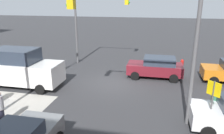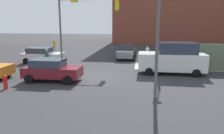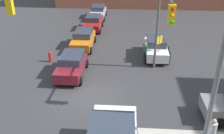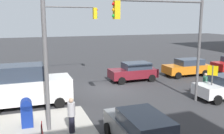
# 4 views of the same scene
# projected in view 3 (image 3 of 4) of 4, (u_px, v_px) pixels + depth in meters

# --- Properties ---
(ground_plane) EXTENTS (120.00, 120.00, 0.00)m
(ground_plane) POSITION_uv_depth(u_px,v_px,m) (91.00, 96.00, 16.54)
(ground_plane) COLOR #333335
(traffic_signal_nw_corner) EXTENTS (6.04, 0.36, 6.50)m
(traffic_signal_nw_corner) POSITION_uv_depth(u_px,v_px,m) (162.00, 19.00, 16.10)
(traffic_signal_nw_corner) COLOR #59595B
(traffic_signal_nw_corner) RESTS_ON ground
(street_lamp_corner) EXTENTS (0.67, 2.66, 8.00)m
(street_lamp_corner) POSITION_uv_depth(u_px,v_px,m) (208.00, 72.00, 9.50)
(street_lamp_corner) COLOR slate
(street_lamp_corner) RESTS_ON ground
(warning_sign_two_way) EXTENTS (0.48, 0.48, 2.40)m
(warning_sign_two_way) POSITION_uv_depth(u_px,v_px,m) (159.00, 45.00, 20.32)
(warning_sign_two_way) COLOR #4C4C4C
(warning_sign_two_way) RESTS_ON ground
(fire_hydrant) EXTENTS (0.26, 0.26, 0.94)m
(fire_hydrant) POSITION_uv_depth(u_px,v_px,m) (50.00, 56.00, 21.04)
(fire_hydrant) COLOR red
(fire_hydrant) RESTS_ON ground
(sedan_maroon) EXTENTS (4.13, 2.02, 1.62)m
(sedan_maroon) POSITION_uv_depth(u_px,v_px,m) (72.00, 65.00, 18.81)
(sedan_maroon) COLOR maroon
(sedan_maroon) RESTS_ON ground
(hatchback_orange) EXTENTS (4.34, 2.02, 1.62)m
(hatchback_orange) POSITION_uv_depth(u_px,v_px,m) (83.00, 39.00, 23.82)
(hatchback_orange) COLOR orange
(hatchback_orange) RESTS_ON ground
(hatchback_silver) EXTENTS (4.36, 2.02, 1.62)m
(hatchback_silver) POSITION_uv_depth(u_px,v_px,m) (98.00, 12.00, 33.10)
(hatchback_silver) COLOR #B7BABF
(hatchback_silver) RESTS_ON ground
(coupe_red) EXTENTS (3.97, 2.02, 1.62)m
(coupe_red) POSITION_uv_depth(u_px,v_px,m) (93.00, 23.00, 28.60)
(coupe_red) COLOR #B21919
(coupe_red) RESTS_ON ground
(sedan_white) EXTENTS (4.25, 2.02, 1.62)m
(sedan_white) POSITION_uv_depth(u_px,v_px,m) (156.00, 47.00, 21.88)
(sedan_white) COLOR white
(sedan_white) RESTS_ON ground
(pedestrian_crossing) EXTENTS (0.36, 0.36, 1.63)m
(pedestrian_crossing) POSITION_uv_depth(u_px,v_px,m) (145.00, 51.00, 21.09)
(pedestrian_crossing) COLOR #2D664C
(pedestrian_crossing) RESTS_ON ground
(pedestrian_waiting) EXTENTS (0.36, 0.36, 1.74)m
(pedestrian_waiting) POSITION_uv_depth(u_px,v_px,m) (212.00, 133.00, 11.98)
(pedestrian_waiting) COLOR #B2B2B7
(pedestrian_waiting) RESTS_ON ground
(bicycle_at_crosswalk) EXTENTS (1.75, 0.05, 0.97)m
(bicycle_at_crosswalk) POSITION_uv_depth(u_px,v_px,m) (169.00, 53.00, 22.08)
(bicycle_at_crosswalk) COLOR black
(bicycle_at_crosswalk) RESTS_ON ground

